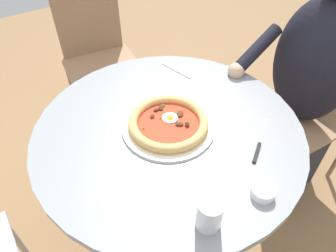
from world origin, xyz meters
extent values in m
cube|color=olive|center=(0.00, 0.00, -0.01)|extent=(6.00, 6.00, 0.02)
cylinder|color=gray|center=(0.00, 0.00, 0.70)|extent=(0.95, 0.95, 0.03)
cylinder|color=gray|center=(0.00, 0.00, 0.35)|extent=(0.08, 0.08, 0.66)
cylinder|color=gray|center=(0.00, 0.00, 0.01)|extent=(0.55, 0.55, 0.02)
cylinder|color=white|center=(0.00, 0.00, 0.72)|extent=(0.32, 0.32, 0.01)
cylinder|color=tan|center=(0.00, 0.00, 0.72)|extent=(0.28, 0.28, 0.01)
torus|color=tan|center=(0.00, 0.00, 0.74)|extent=(0.28, 0.28, 0.03)
cylinder|color=red|center=(0.00, 0.00, 0.73)|extent=(0.26, 0.26, 0.00)
cylinder|color=white|center=(0.02, -0.02, 0.73)|extent=(0.06, 0.06, 0.00)
ellipsoid|color=yellow|center=(0.02, -0.02, 0.73)|extent=(0.03, 0.03, 0.02)
ellipsoid|color=#4C2D19|center=(-0.03, -0.03, 0.73)|extent=(0.03, 0.03, 0.01)
ellipsoid|color=#3D2314|center=(0.08, -0.02, 0.73)|extent=(0.03, 0.03, 0.01)
ellipsoid|color=#3D2314|center=(-0.04, -0.05, 0.74)|extent=(0.03, 0.02, 0.01)
ellipsoid|color=#4C2D19|center=(0.02, -0.06, 0.73)|extent=(0.04, 0.04, 0.01)
ellipsoid|color=#4C2D19|center=(0.08, 0.00, 0.74)|extent=(0.02, 0.02, 0.01)
ellipsoid|color=brown|center=(0.09, -0.03, 0.73)|extent=(0.02, 0.03, 0.01)
ellipsoid|color=#4C2D19|center=(0.06, 0.03, 0.73)|extent=(0.03, 0.02, 0.01)
ellipsoid|color=#2D6B28|center=(-0.02, 0.10, 0.73)|extent=(0.01, 0.01, 0.00)
ellipsoid|color=#2D6B28|center=(0.04, 0.01, 0.73)|extent=(0.01, 0.01, 0.00)
ellipsoid|color=#2D6B28|center=(0.02, 0.09, 0.73)|extent=(0.01, 0.01, 0.00)
cylinder|color=silver|center=(-0.36, 0.11, 0.76)|extent=(0.07, 0.07, 0.10)
cylinder|color=silver|center=(-0.36, 0.11, 0.72)|extent=(0.06, 0.06, 0.02)
cube|color=silver|center=(-0.20, -0.26, 0.71)|extent=(0.08, 0.11, 0.00)
cube|color=black|center=(-0.26, -0.17, 0.71)|extent=(0.06, 0.08, 0.01)
cylinder|color=white|center=(-0.38, -0.07, 0.73)|extent=(0.07, 0.07, 0.03)
cylinder|color=olive|center=(-0.38, -0.07, 0.73)|extent=(0.06, 0.06, 0.01)
cube|color=#BCBCC1|center=(0.27, -0.22, 0.71)|extent=(0.16, 0.05, 0.00)
cube|color=#282833|center=(-0.04, -0.72, 0.23)|extent=(0.35, 0.30, 0.45)
ellipsoid|color=black|center=(-0.04, -0.72, 0.74)|extent=(0.39, 0.24, 0.58)
cylinder|color=black|center=(0.12, -0.52, 0.79)|extent=(0.07, 0.25, 0.18)
sphere|color=tan|center=(0.11, -0.42, 0.73)|extent=(0.07, 0.07, 0.07)
cube|color=#957050|center=(-0.04, -0.77, 0.45)|extent=(0.46, 0.46, 0.02)
cylinder|color=#8E6B4C|center=(0.17, -0.58, 0.22)|extent=(0.02, 0.02, 0.44)
cylinder|color=#8E6B4C|center=(-0.23, -0.56, 0.22)|extent=(0.02, 0.02, 0.44)
cylinder|color=#8E6B4C|center=(0.15, -0.98, 0.22)|extent=(0.02, 0.02, 0.44)
cube|color=#957050|center=(0.85, -0.10, 0.44)|extent=(0.47, 0.47, 0.02)
cube|color=#957050|center=(1.05, -0.13, 0.66)|extent=(0.07, 0.38, 0.42)
cylinder|color=#8E6B4C|center=(0.69, 0.11, 0.22)|extent=(0.02, 0.02, 0.43)
cylinder|color=#8E6B4C|center=(0.64, -0.27, 0.22)|extent=(0.02, 0.02, 0.43)
cylinder|color=#8E6B4C|center=(1.07, 0.06, 0.22)|extent=(0.02, 0.02, 0.43)
cylinder|color=#8E6B4C|center=(1.02, -0.31, 0.22)|extent=(0.02, 0.02, 0.43)
cylinder|color=#B7B2A8|center=(0.16, 0.62, 0.22)|extent=(0.02, 0.02, 0.43)
camera|label=1|loc=(-0.64, 0.42, 1.46)|focal=32.78mm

